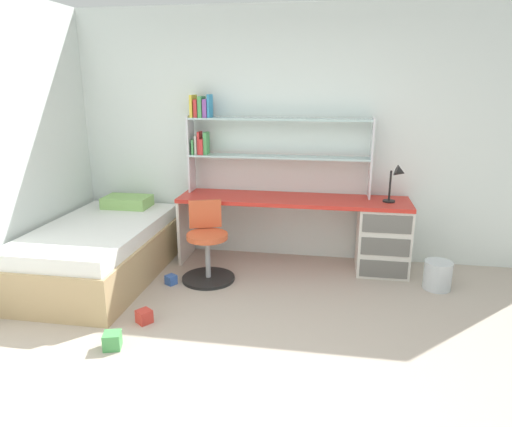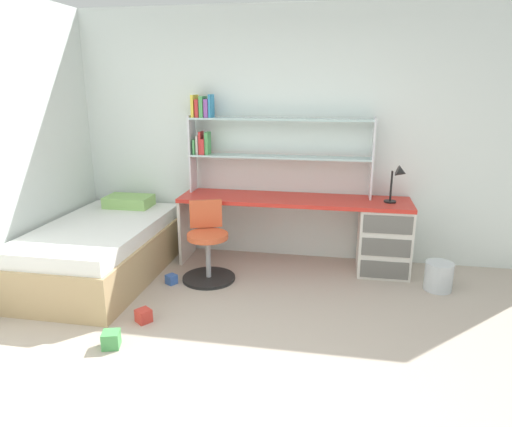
% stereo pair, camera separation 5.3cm
% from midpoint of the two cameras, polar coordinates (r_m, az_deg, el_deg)
% --- Properties ---
extents(ground_plane, '(5.78, 5.83, 0.02)m').
position_cam_midpoint_polar(ground_plane, '(3.13, 0.45, -21.09)').
color(ground_plane, '#B2A393').
extents(room_shell, '(5.78, 5.83, 2.65)m').
position_cam_midpoint_polar(room_shell, '(4.07, -13.64, 7.71)').
color(room_shell, silver).
rests_on(room_shell, ground_plane).
extents(desk, '(2.37, 0.55, 0.74)m').
position_cam_midpoint_polar(desk, '(4.81, 12.68, -2.06)').
color(desk, red).
rests_on(desk, ground_plane).
extents(bookshelf_hutch, '(1.92, 0.22, 1.03)m').
position_cam_midpoint_polar(bookshelf_hutch, '(4.84, 0.30, 9.51)').
color(bookshelf_hutch, silver).
rests_on(bookshelf_hutch, desk).
extents(desk_lamp, '(0.20, 0.17, 0.38)m').
position_cam_midpoint_polar(desk_lamp, '(4.67, 17.67, 4.22)').
color(desk_lamp, black).
rests_on(desk_lamp, desk).
extents(swivel_chair, '(0.52, 0.52, 0.77)m').
position_cam_midpoint_polar(swivel_chair, '(4.53, -5.69, -4.53)').
color(swivel_chair, black).
rests_on(swivel_chair, ground_plane).
extents(bed_platform, '(1.07, 1.87, 0.67)m').
position_cam_midpoint_polar(bed_platform, '(4.82, -18.38, -4.35)').
color(bed_platform, tan).
rests_on(bed_platform, ground_plane).
extents(waste_bin, '(0.26, 0.26, 0.27)m').
position_cam_midpoint_polar(waste_bin, '(4.66, 22.09, -7.25)').
color(waste_bin, silver).
rests_on(waste_bin, ground_plane).
extents(toy_block_blue_0, '(0.12, 0.12, 0.09)m').
position_cam_midpoint_polar(toy_block_blue_0, '(4.55, -10.16, -8.07)').
color(toy_block_blue_0, '#3860B7').
rests_on(toy_block_blue_0, ground_plane).
extents(toy_block_red_1, '(0.15, 0.15, 0.11)m').
position_cam_midpoint_polar(toy_block_red_1, '(3.92, -13.44, -12.28)').
color(toy_block_red_1, red).
rests_on(toy_block_red_1, ground_plane).
extents(toy_block_green_2, '(0.15, 0.15, 0.12)m').
position_cam_midpoint_polar(toy_block_green_2, '(3.64, -17.19, -14.77)').
color(toy_block_green_2, '#479E51').
rests_on(toy_block_green_2, ground_plane).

